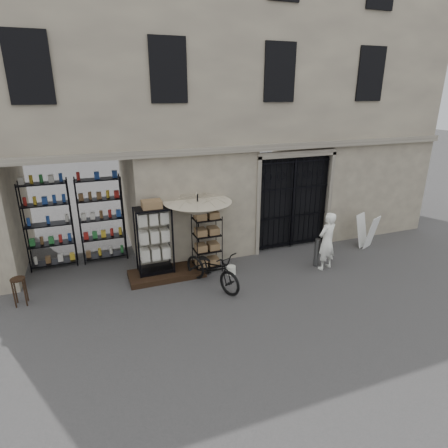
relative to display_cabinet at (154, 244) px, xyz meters
name	(u,v)px	position (x,y,z in m)	size (l,w,h in m)	color
ground	(273,287)	(2.66, -1.67, -0.95)	(80.00, 80.00, 0.00)	black
main_building	(218,99)	(2.66, 2.33, 3.55)	(14.00, 4.00, 9.00)	tan
shop_recess	(77,219)	(-1.84, 1.13, 0.55)	(3.00, 1.70, 3.00)	black
shop_shelving	(76,222)	(-1.89, 1.63, 0.30)	(2.70, 0.50, 2.50)	black
iron_gate	(290,201)	(4.41, 0.61, 0.55)	(2.50, 0.21, 3.00)	black
step_platform	(167,274)	(0.26, -0.12, -0.87)	(2.00, 0.90, 0.15)	black
display_cabinet	(154,244)	(0.00, 0.00, 0.00)	(0.94, 0.64, 1.92)	black
wire_rack	(207,244)	(1.41, -0.13, -0.16)	(0.72, 0.52, 1.61)	black
market_umbrella	(198,205)	(1.22, 0.02, 0.92)	(2.12, 2.14, 2.60)	black
white_bucket	(231,270)	(1.94, -0.62, -0.83)	(0.24, 0.24, 0.23)	silver
bicycle	(212,286)	(1.23, -1.07, -0.95)	(0.66, 1.00, 1.90)	black
wooden_stool	(20,291)	(-3.23, -0.31, -0.59)	(0.32, 0.32, 0.68)	black
steel_bollard	(317,252)	(4.41, -0.98, -0.54)	(0.15, 0.15, 0.82)	#5B5B5B
shopkeeper	(324,268)	(4.54, -1.22, -0.95)	(0.60, 1.65, 0.40)	white
easel_sign	(367,231)	(6.64, -0.41, -0.40)	(0.69, 0.73, 1.06)	silver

